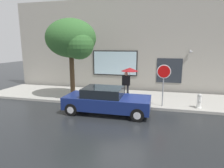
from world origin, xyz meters
The scene contains 8 objects.
ground_plane centered at (0.00, 0.00, 0.00)m, with size 60.00×60.00×0.00m, color black.
sidewalk centered at (0.00, 3.00, 0.07)m, with size 20.00×4.00×0.15m, color #A3A099.
building_facade centered at (-0.01, 5.50, 3.48)m, with size 20.00×0.67×7.00m.
parked_car centered at (-0.85, -0.03, 0.68)m, with size 4.44×1.86×1.36m.
fire_hydrant centered at (3.97, 1.54, 0.54)m, with size 0.30×0.44×0.80m.
pedestrian_with_umbrella centered at (-0.08, 2.50, 1.77)m, with size 1.09×1.09×2.01m.
street_tree centered at (-3.54, 1.87, 3.86)m, with size 3.22×2.74×5.02m.
stop_sign centered at (2.03, 1.41, 1.80)m, with size 0.76×0.10×2.34m.
Camera 1 is at (1.73, -9.34, 3.48)m, focal length 30.68 mm.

